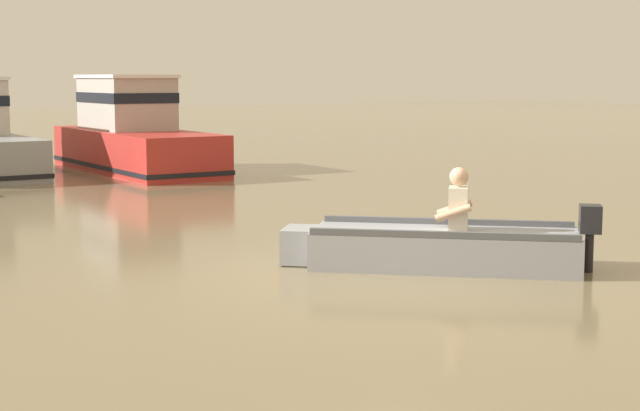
{
  "coord_description": "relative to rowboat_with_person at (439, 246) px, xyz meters",
  "views": [
    {
      "loc": [
        -6.5,
        -8.68,
        2.23
      ],
      "look_at": [
        0.46,
        2.07,
        0.55
      ],
      "focal_mm": 55.03,
      "sensor_mm": 36.0,
      "label": 1
    }
  ],
  "objects": [
    {
      "name": "rowboat_with_person",
      "position": [
        0.0,
        0.0,
        0.0
      ],
      "size": [
        3.13,
        2.99,
        1.19
      ],
      "color": "gray",
      "rests_on": "ground"
    },
    {
      "name": "ground_plane",
      "position": [
        -0.87,
        -0.12,
        -0.25
      ],
      "size": [
        120.0,
        120.0,
        0.0
      ],
      "primitive_type": "plane",
      "color": "#7A6B4C"
    },
    {
      "name": "moored_boat_red",
      "position": [
        1.61,
        13.3,
        0.59
      ],
      "size": [
        2.13,
        6.26,
        2.29
      ],
      "color": "#B72D28",
      "rests_on": "ground"
    }
  ]
}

